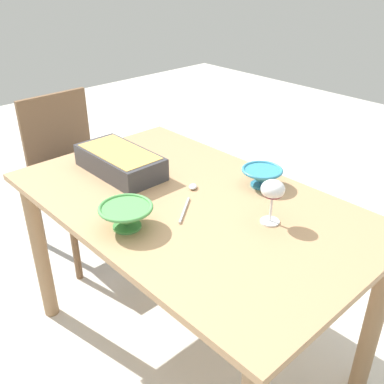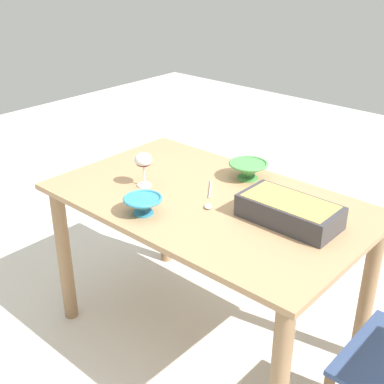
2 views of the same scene
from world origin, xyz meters
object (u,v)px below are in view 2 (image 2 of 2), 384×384
object	(u,v)px
casserole_dish	(289,210)
mixing_bowl	(248,170)
serving_spoon	(209,200)
dining_table	(208,225)
small_bowl	(143,204)
wine_glass	(143,162)

from	to	relation	value
casserole_dish	mixing_bowl	xyz separation A→B (m)	(-0.36, 0.22, -0.01)
casserole_dish	serving_spoon	distance (m)	0.35
dining_table	small_bowl	size ratio (longest dim) A/B	8.58
dining_table	casserole_dish	size ratio (longest dim) A/B	3.51
dining_table	small_bowl	xyz separation A→B (m)	(-0.10, -0.28, 0.17)
casserole_dish	mixing_bowl	world-z (taller)	casserole_dish
dining_table	wine_glass	xyz separation A→B (m)	(-0.29, -0.09, 0.24)
casserole_dish	serving_spoon	world-z (taller)	casserole_dish
casserole_dish	small_bowl	xyz separation A→B (m)	(-0.47, -0.33, -0.01)
wine_glass	serving_spoon	bearing A→B (deg)	13.46
casserole_dish	mixing_bowl	bearing A→B (deg)	147.89
mixing_bowl	serving_spoon	bearing A→B (deg)	-87.41
wine_glass	casserole_dish	world-z (taller)	wine_glass
mixing_bowl	small_bowl	bearing A→B (deg)	-101.40
dining_table	casserole_dish	xyz separation A→B (m)	(0.36, 0.05, 0.18)
mixing_bowl	dining_table	bearing A→B (deg)	-91.30
small_bowl	casserole_dish	bearing A→B (deg)	34.89
dining_table	serving_spoon	bearing A→B (deg)	-46.21
dining_table	small_bowl	distance (m)	0.34
serving_spoon	wine_glass	bearing A→B (deg)	-166.54
wine_glass	casserole_dish	bearing A→B (deg)	12.27
dining_table	casserole_dish	distance (m)	0.41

